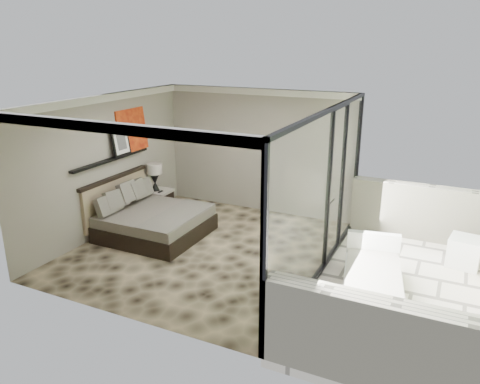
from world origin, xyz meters
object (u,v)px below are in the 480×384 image
at_px(nightstand, 159,200).
at_px(table_lamp, 154,173).
at_px(ottoman, 465,252).
at_px(lounger, 372,279).
at_px(bed, 151,220).

bearing_deg(nightstand, table_lamp, -141.49).
bearing_deg(ottoman, lounger, -128.36).
relative_size(bed, lounger, 1.04).
relative_size(bed, table_lamp, 3.07).
relative_size(table_lamp, ottoman, 1.23).
xyz_separation_m(table_lamp, ottoman, (6.47, 0.11, -0.67)).
relative_size(bed, ottoman, 3.76).
distance_m(nightstand, table_lamp, 0.66).
height_order(bed, table_lamp, table_lamp).
bearing_deg(bed, lounger, -4.68).
height_order(nightstand, lounger, lounger).
bearing_deg(lounger, nightstand, 151.96).
bearing_deg(ottoman, table_lamp, -179.06).
height_order(nightstand, table_lamp, table_lamp).
height_order(nightstand, ottoman, nightstand).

